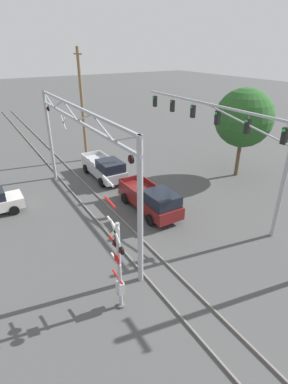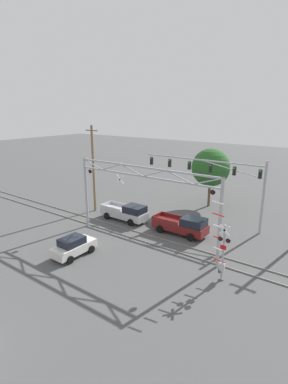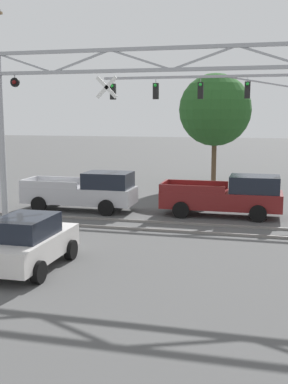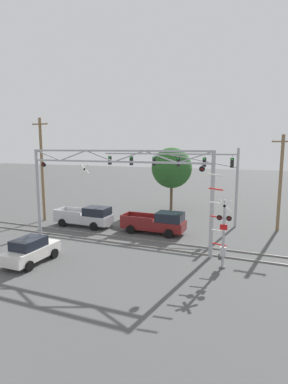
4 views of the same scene
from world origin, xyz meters
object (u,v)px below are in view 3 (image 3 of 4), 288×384
object	(u,v)px
pickup_truck_lead	(228,196)
sedan_waiting	(28,242)
background_tree_beyond_span	(215,110)
pickup_truck_following	(86,191)
traffic_signal_span	(272,102)
crossing_gantry	(171,108)

from	to	relation	value
pickup_truck_lead	sedan_waiting	bearing A→B (deg)	-119.73
background_tree_beyond_span	pickup_truck_following	bearing A→B (deg)	-116.99
sedan_waiting	background_tree_beyond_span	size ratio (longest dim) A/B	0.53
traffic_signal_span	background_tree_beyond_span	distance (m)	6.23
crossing_gantry	pickup_truck_lead	bearing A→B (deg)	63.40
traffic_signal_span	background_tree_beyond_span	xyz separation A→B (m)	(-3.52, 5.13, -0.36)
sedan_waiting	traffic_signal_span	bearing A→B (deg)	63.10
pickup_truck_lead	sedan_waiting	size ratio (longest dim) A/B	1.43
crossing_gantry	traffic_signal_span	size ratio (longest dim) A/B	1.07
pickup_truck_following	crossing_gantry	bearing A→B (deg)	-36.43
traffic_signal_span	pickup_truck_following	size ratio (longest dim) A/B	2.49
pickup_truck_following	sedan_waiting	bearing A→B (deg)	-79.96
pickup_truck_following	sedan_waiting	distance (m)	9.11
sedan_waiting	crossing_gantry	bearing A→B (deg)	58.08
traffic_signal_span	pickup_truck_lead	bearing A→B (deg)	-110.93
pickup_truck_following	background_tree_beyond_span	distance (m)	12.11
crossing_gantry	sedan_waiting	bearing A→B (deg)	-121.92
crossing_gantry	pickup_truck_lead	xyz separation A→B (m)	(1.98, 3.95, -3.95)
pickup_truck_lead	background_tree_beyond_span	bearing A→B (deg)	99.83
crossing_gantry	pickup_truck_lead	distance (m)	5.92
background_tree_beyond_span	pickup_truck_lead	bearing A→B (deg)	-80.17
pickup_truck_following	traffic_signal_span	bearing A→B (deg)	30.13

